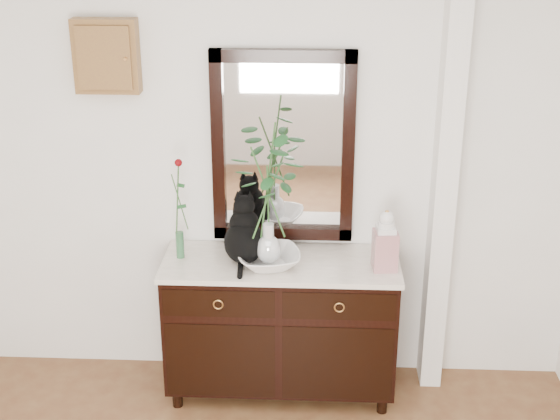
# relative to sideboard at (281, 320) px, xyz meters

# --- Properties ---
(wall_back) EXTENTS (3.60, 0.04, 2.70)m
(wall_back) POSITION_rel_sideboard_xyz_m (-0.10, 0.25, 0.88)
(wall_back) COLOR white
(wall_back) RESTS_ON ground
(pilaster) EXTENTS (0.12, 0.20, 2.70)m
(pilaster) POSITION_rel_sideboard_xyz_m (0.90, 0.17, 0.88)
(pilaster) COLOR white
(pilaster) RESTS_ON ground
(sideboard) EXTENTS (1.33, 0.52, 0.82)m
(sideboard) POSITION_rel_sideboard_xyz_m (0.00, 0.00, 0.00)
(sideboard) COLOR black
(sideboard) RESTS_ON ground
(wall_mirror) EXTENTS (0.80, 0.06, 1.10)m
(wall_mirror) POSITION_rel_sideboard_xyz_m (-0.00, 0.24, 0.97)
(wall_mirror) COLOR black
(wall_mirror) RESTS_ON wall_back
(key_cabinet) EXTENTS (0.35, 0.10, 0.40)m
(key_cabinet) POSITION_rel_sideboard_xyz_m (-0.95, 0.21, 1.48)
(key_cabinet) COLOR brown
(key_cabinet) RESTS_ON wall_back
(cat) EXTENTS (0.28, 0.34, 0.37)m
(cat) POSITION_rel_sideboard_xyz_m (-0.20, 0.01, 0.56)
(cat) COLOR black
(cat) RESTS_ON sideboard
(lotus_bowl) EXTENTS (0.42, 0.42, 0.09)m
(lotus_bowl) POSITION_rel_sideboard_xyz_m (-0.07, -0.06, 0.42)
(lotus_bowl) COLOR white
(lotus_bowl) RESTS_ON sideboard
(vase_branches) EXTENTS (0.50, 0.50, 0.81)m
(vase_branches) POSITION_rel_sideboard_xyz_m (-0.07, -0.06, 0.80)
(vase_branches) COLOR silver
(vase_branches) RESTS_ON lotus_bowl
(bud_vase_rose) EXTENTS (0.08, 0.08, 0.60)m
(bud_vase_rose) POSITION_rel_sideboard_xyz_m (-0.57, 0.03, 0.67)
(bud_vase_rose) COLOR #32663F
(bud_vase_rose) RESTS_ON sideboard
(ginger_jar) EXTENTS (0.14, 0.14, 0.35)m
(ginger_jar) POSITION_rel_sideboard_xyz_m (0.57, -0.06, 0.55)
(ginger_jar) COLOR silver
(ginger_jar) RESTS_ON sideboard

